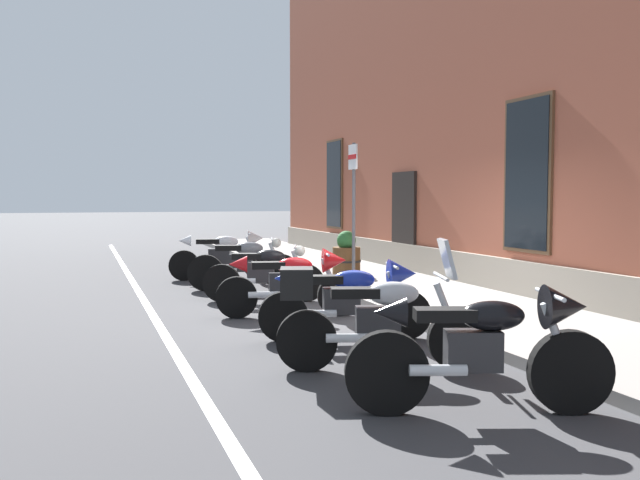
{
  "coord_description": "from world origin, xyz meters",
  "views": [
    {
      "loc": [
        9.31,
        -4.16,
        1.75
      ],
      "look_at": [
        -1.44,
        -0.4,
        1.02
      ],
      "focal_mm": 38.29,
      "sensor_mm": 36.0,
      "label": 1
    }
  ],
  "objects": [
    {
      "name": "parking_sign",
      "position": [
        -1.97,
        0.42,
        1.78
      ],
      "size": [
        0.36,
        0.07,
        2.57
      ],
      "color": "#4C4C51",
      "rests_on": "sidewalk"
    },
    {
      "name": "motorcycle_blue_sport",
      "position": [
        1.69,
        -1.07,
        0.54
      ],
      "size": [
        0.75,
        2.09,
        0.99
      ],
      "color": "black",
      "rests_on": "ground_plane"
    },
    {
      "name": "barrel_planter",
      "position": [
        -3.78,
        1.0,
        0.52
      ],
      "size": [
        0.61,
        0.61,
        0.91
      ],
      "color": "brown",
      "rests_on": "sidewalk"
    },
    {
      "name": "motorcycle_black_sport",
      "position": [
        4.68,
        -1.11,
        0.57
      ],
      "size": [
        0.88,
        2.08,
        1.05
      ],
      "color": "black",
      "rests_on": "ground_plane"
    },
    {
      "name": "sidewalk",
      "position": [
        0.0,
        1.34,
        0.06
      ],
      "size": [
        32.66,
        2.67,
        0.13
      ],
      "primitive_type": "cube",
      "color": "gray",
      "rests_on": "ground_plane"
    },
    {
      "name": "motorcycle_white_sport",
      "position": [
        -4.81,
        -1.33,
        0.57
      ],
      "size": [
        0.66,
        2.16,
        1.05
      ],
      "color": "black",
      "rests_on": "ground_plane"
    },
    {
      "name": "motorcycle_red_sport",
      "position": [
        -0.09,
        -1.28,
        0.55
      ],
      "size": [
        0.71,
        2.05,
        1.0
      ],
      "color": "black",
      "rests_on": "ground_plane"
    },
    {
      "name": "motorcycle_grey_naked",
      "position": [
        -3.07,
        -1.31,
        0.49
      ],
      "size": [
        0.77,
        2.05,
        0.98
      ],
      "color": "black",
      "rests_on": "ground_plane"
    },
    {
      "name": "motorcycle_black_naked",
      "position": [
        -1.62,
        -1.31,
        0.47
      ],
      "size": [
        0.85,
        1.96,
        0.94
      ],
      "color": "black",
      "rests_on": "ground_plane"
    },
    {
      "name": "motorcycle_silver_touring",
      "position": [
        3.1,
        -1.45,
        0.55
      ],
      "size": [
        0.95,
        2.08,
        1.33
      ],
      "color": "black",
      "rests_on": "ground_plane"
    },
    {
      "name": "lane_stripe",
      "position": [
        0.0,
        -3.2,
        0.0
      ],
      "size": [
        32.66,
        0.12,
        0.01
      ],
      "primitive_type": "cube",
      "color": "silver",
      "rests_on": "ground_plane"
    },
    {
      "name": "ground_plane",
      "position": [
        0.0,
        0.0,
        0.0
      ],
      "size": [
        140.0,
        140.0,
        0.0
      ],
      "primitive_type": "plane",
      "color": "#38383A"
    }
  ]
}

